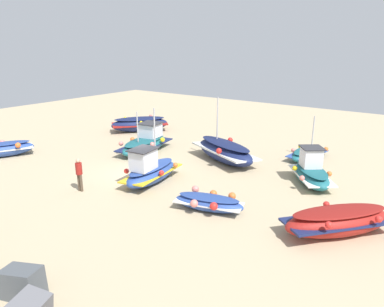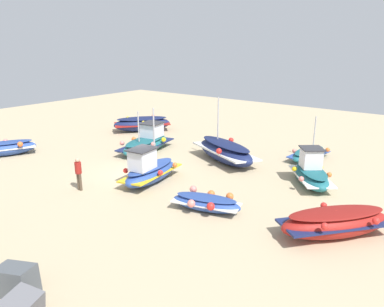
% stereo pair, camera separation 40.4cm
% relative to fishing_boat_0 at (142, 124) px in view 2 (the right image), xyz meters
% --- Properties ---
extents(ground_plane, '(55.15, 55.15, 0.00)m').
position_rel_fishing_boat_0_xyz_m(ground_plane, '(-7.17, 7.45, -0.64)').
color(ground_plane, tan).
extents(fishing_boat_0, '(4.22, 4.72, 1.25)m').
position_rel_fishing_boat_0_xyz_m(fishing_boat_0, '(0.00, 0.00, 0.00)').
color(fishing_boat_0, navy).
rests_on(fishing_boat_0, ground_plane).
extents(fishing_boat_1, '(2.04, 4.04, 3.94)m').
position_rel_fishing_boat_0_xyz_m(fishing_boat_1, '(-8.63, 8.13, 0.04)').
color(fishing_boat_1, '#2D4C9E').
rests_on(fishing_boat_1, ground_plane).
extents(fishing_boat_2, '(3.24, 3.61, 1.92)m').
position_rel_fishing_boat_0_xyz_m(fishing_boat_2, '(-15.48, 3.26, -0.02)').
color(fishing_boat_2, '#1E6670').
rests_on(fishing_boat_2, ground_plane).
extents(fishing_boat_3, '(1.97, 3.56, 2.74)m').
position_rel_fishing_boat_0_xyz_m(fishing_boat_3, '(-13.92, -0.82, -0.27)').
color(fishing_boat_3, '#1E6670').
rests_on(fishing_boat_3, ground_plane).
extents(fishing_boat_4, '(2.93, 3.94, 1.05)m').
position_rel_fishing_boat_0_xyz_m(fishing_boat_4, '(2.26, 10.30, -0.13)').
color(fishing_boat_4, '#2D4C9E').
rests_on(fishing_boat_4, ground_plane).
extents(fishing_boat_5, '(2.65, 4.84, 2.88)m').
position_rel_fishing_boat_0_xyz_m(fishing_boat_5, '(-4.42, 4.00, -0.02)').
color(fishing_boat_5, '#1E6670').
rests_on(fishing_boat_5, ground_plane).
extents(fishing_boat_6, '(5.41, 3.80, 3.99)m').
position_rel_fishing_boat_0_xyz_m(fishing_boat_6, '(-9.92, 2.77, 0.05)').
color(fishing_boat_6, navy).
rests_on(fishing_boat_6, ground_plane).
extents(fishing_boat_7, '(3.29, 1.96, 0.79)m').
position_rel_fishing_boat_0_xyz_m(fishing_boat_7, '(-12.91, 9.04, -0.27)').
color(fishing_boat_7, '#2D4C9E').
rests_on(fishing_boat_7, ground_plane).
extents(fishing_boat_8, '(4.02, 4.36, 1.14)m').
position_rel_fishing_boat_0_xyz_m(fishing_boat_8, '(-18.07, 7.89, -0.06)').
color(fishing_boat_8, maroon).
rests_on(fishing_boat_8, ground_plane).
extents(person_walking, '(0.32, 0.32, 1.69)m').
position_rel_fishing_boat_0_xyz_m(person_walking, '(-6.55, 11.01, 0.34)').
color(person_walking, brown).
rests_on(person_walking, ground_plane).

